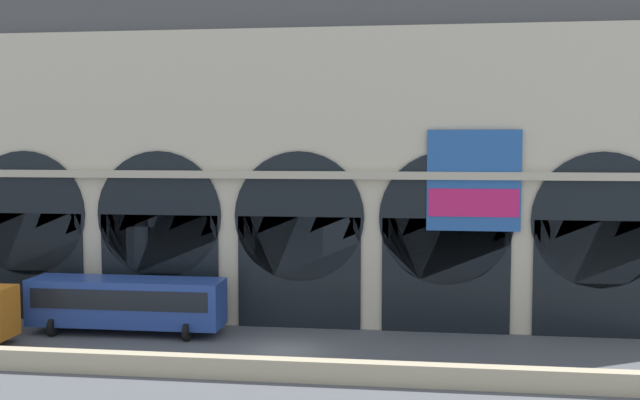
{
  "coord_description": "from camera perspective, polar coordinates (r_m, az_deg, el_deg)",
  "views": [
    {
      "loc": [
        6.5,
        -36.06,
        10.67
      ],
      "look_at": [
        1.22,
        5.0,
        7.46
      ],
      "focal_mm": 40.75,
      "sensor_mm": 36.0,
      "label": 1
    }
  ],
  "objects": [
    {
      "name": "bus_midwest",
      "position": [
        42.63,
        -14.95,
        -7.75
      ],
      "size": [
        11.0,
        3.25,
        3.1
      ],
      "color": "#28479E",
      "rests_on": "ground"
    },
    {
      "name": "ground_plane",
      "position": [
        38.16,
        -2.83,
        -11.81
      ],
      "size": [
        200.0,
        200.0,
        0.0
      ],
      "primitive_type": "plane",
      "color": "#54565B"
    },
    {
      "name": "quay_parapet_wall",
      "position": [
        33.81,
        -4.21,
        -13.08
      ],
      "size": [
        90.0,
        0.7,
        1.0
      ],
      "primitive_type": "cube",
      "color": "#BCAD8C",
      "rests_on": "ground"
    },
    {
      "name": "station_building",
      "position": [
        43.89,
        -1.13,
        3.85
      ],
      "size": [
        51.86,
        5.14,
        21.07
      ],
      "color": "beige",
      "rests_on": "ground"
    }
  ]
}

